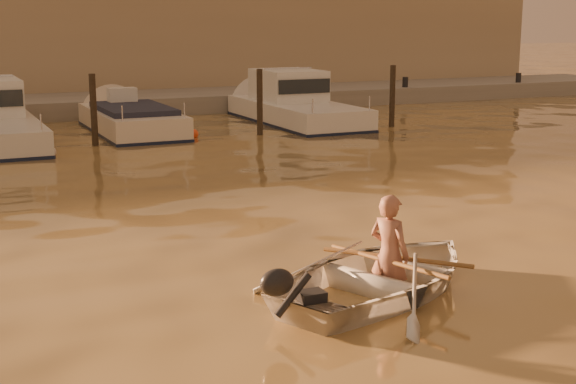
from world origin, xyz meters
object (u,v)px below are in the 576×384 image
person (389,254)px  moored_boat_4 (296,104)px  moored_boat_3 (132,125)px  waterfront_building (34,44)px  dinghy (384,275)px

person → moored_boat_4: size_ratio=0.21×
moored_boat_3 → waterfront_building: size_ratio=0.14×
person → moored_boat_4: (6.25, 16.09, 0.13)m
person → dinghy: bearing=90.0°
moored_boat_4 → waterfront_building: waterfront_building is taller
dinghy → moored_boat_4: moored_boat_4 is taller
waterfront_building → person: bearing=-88.3°
dinghy → person: 0.27m
moored_boat_3 → waterfront_building: 11.30m
dinghy → person: bearing=-90.0°
moored_boat_3 → dinghy: bearing=-92.3°
moored_boat_4 → dinghy: bearing=-111.5°
dinghy → person: (0.09, 0.04, 0.25)m
moored_boat_4 → moored_boat_3: bearing=180.0°
person → moored_boat_3: (0.56, 16.09, -0.27)m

